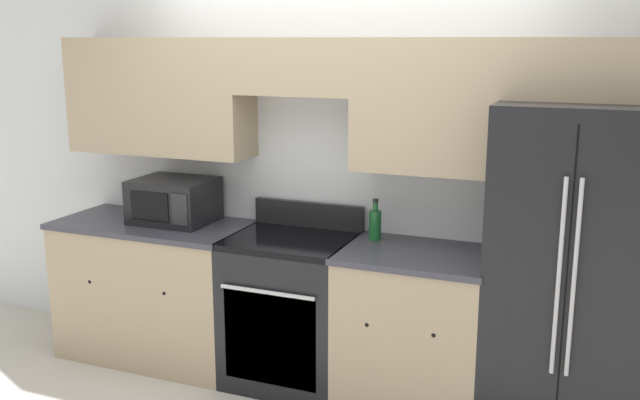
{
  "coord_description": "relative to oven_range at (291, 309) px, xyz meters",
  "views": [
    {
      "loc": [
        1.53,
        -3.46,
        2.11
      ],
      "look_at": [
        0.0,
        0.31,
        1.18
      ],
      "focal_mm": 40.0,
      "sensor_mm": 36.0,
      "label": 1
    }
  ],
  "objects": [
    {
      "name": "lower_cabinets_left",
      "position": [
        -0.99,
        0.0,
        -0.0
      ],
      "size": [
        1.28,
        0.64,
        0.93
      ],
      "color": "tan",
      "rests_on": "ground_plane"
    },
    {
      "name": "wall_back",
      "position": [
        0.2,
        0.27,
        1.01
      ],
      "size": [
        8.0,
        0.39,
        2.6
      ],
      "color": "silver",
      "rests_on": "ground_plane"
    },
    {
      "name": "oven_range",
      "position": [
        0.0,
        0.0,
        0.0
      ],
      "size": [
        0.74,
        0.65,
        1.09
      ],
      "color": "black",
      "rests_on": "ground_plane"
    },
    {
      "name": "bottle",
      "position": [
        0.49,
        0.15,
        0.56
      ],
      "size": [
        0.07,
        0.07,
        0.25
      ],
      "color": "#195928",
      "rests_on": "lower_cabinets_right"
    },
    {
      "name": "lower_cabinets_right",
      "position": [
        0.78,
        0.0,
        -0.0
      ],
      "size": [
        0.84,
        0.64,
        0.93
      ],
      "color": "tan",
      "rests_on": "ground_plane"
    },
    {
      "name": "refrigerator",
      "position": [
        1.6,
        0.06,
        0.43
      ],
      "size": [
        0.82,
        0.77,
        1.8
      ],
      "color": "black",
      "rests_on": "ground_plane"
    },
    {
      "name": "microwave",
      "position": [
        -0.86,
        0.07,
        0.6
      ],
      "size": [
        0.5,
        0.41,
        0.28
      ],
      "color": "black",
      "rests_on": "lower_cabinets_left"
    }
  ]
}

